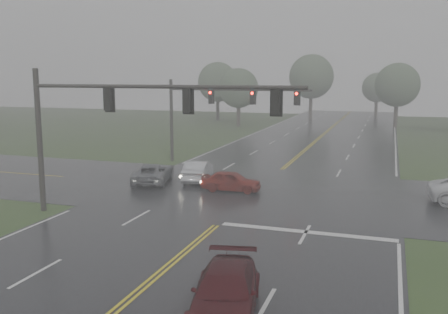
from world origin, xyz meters
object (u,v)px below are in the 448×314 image
(sedan_silver, at_px, (198,181))
(sedan_red, at_px, (231,191))
(signal_gantry_near, at_px, (112,114))
(signal_gantry_far, at_px, (212,105))
(car_grey, at_px, (153,183))
(sedan_maroon, at_px, (225,314))

(sedan_silver, bearing_deg, sedan_red, 134.57)
(sedan_red, xyz_separation_m, signal_gantry_near, (-3.98, -7.88, 5.57))
(sedan_red, xyz_separation_m, signal_gantry_far, (-4.77, 9.60, 5.05))
(car_grey, distance_m, signal_gantry_near, 10.40)
(sedan_silver, xyz_separation_m, signal_gantry_far, (-1.55, 7.33, 5.05))
(signal_gantry_near, height_order, signal_gantry_far, signal_gantry_near)
(sedan_silver, height_order, signal_gantry_far, signal_gantry_far)
(sedan_maroon, bearing_deg, car_grey, 111.36)
(sedan_silver, bearing_deg, car_grey, 19.47)
(sedan_red, height_order, sedan_silver, sedan_silver)
(sedan_red, distance_m, signal_gantry_near, 10.44)
(sedan_red, height_order, car_grey, car_grey)
(car_grey, relative_size, signal_gantry_near, 0.33)
(sedan_silver, relative_size, signal_gantry_far, 0.36)
(sedan_silver, height_order, car_grey, sedan_silver)
(sedan_maroon, xyz_separation_m, signal_gantry_far, (-9.83, 25.99, 5.05))
(sedan_maroon, relative_size, sedan_silver, 1.13)
(car_grey, bearing_deg, signal_gantry_far, -112.79)
(signal_gantry_far, bearing_deg, sedan_maroon, -69.29)
(sedan_red, distance_m, sedan_silver, 3.94)
(sedan_maroon, height_order, sedan_silver, sedan_silver)
(sedan_red, bearing_deg, signal_gantry_far, 23.26)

